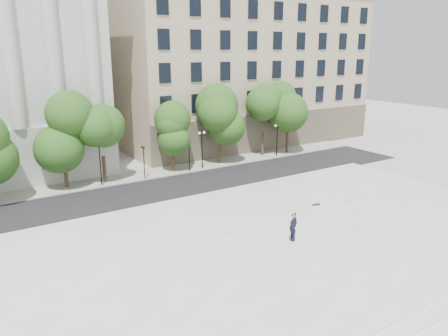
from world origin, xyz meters
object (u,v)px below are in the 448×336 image
(traffic_light_west, at_px, (143,146))
(skateboard, at_px, (316,205))
(traffic_light_east, at_px, (189,140))
(person_lying, at_px, (293,237))

(traffic_light_west, distance_m, skateboard, 18.73)
(traffic_light_west, distance_m, traffic_light_east, 5.33)
(traffic_light_west, xyz_separation_m, skateboard, (8.73, -16.27, -3.15))
(traffic_light_east, relative_size, person_lying, 2.08)
(traffic_light_west, height_order, traffic_light_east, traffic_light_east)
(traffic_light_west, relative_size, person_lying, 2.07)
(traffic_light_west, bearing_deg, traffic_light_east, 0.00)
(traffic_light_west, relative_size, skateboard, 5.40)
(traffic_light_west, bearing_deg, person_lying, -83.81)
(traffic_light_east, distance_m, person_lying, 21.02)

